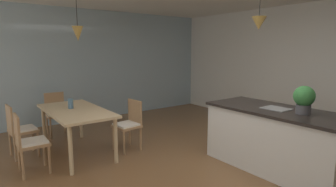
% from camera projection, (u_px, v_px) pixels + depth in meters
% --- Properties ---
extents(ground_plane, '(10.00, 8.40, 0.04)m').
position_uv_depth(ground_plane, '(209.00, 177.00, 3.83)').
color(ground_plane, brown).
extents(wall_back_kitchen, '(10.00, 0.12, 2.70)m').
position_uv_depth(wall_back_kitchen, '(325.00, 69.00, 5.53)').
color(wall_back_kitchen, white).
rests_on(wall_back_kitchen, ground_plane).
extents(window_wall_left_glazing, '(0.06, 8.40, 2.70)m').
position_uv_depth(window_wall_left_glazing, '(94.00, 65.00, 6.82)').
color(window_wall_left_glazing, '#9EB7C6').
rests_on(window_wall_left_glazing, ground_plane).
extents(dining_table, '(1.72, 0.85, 0.76)m').
position_uv_depth(dining_table, '(76.00, 114.00, 4.57)').
color(dining_table, '#D1B284').
rests_on(dining_table, ground_plane).
extents(chair_far_right, '(0.44, 0.44, 0.87)m').
position_uv_depth(chair_far_right, '(129.00, 123.00, 4.77)').
color(chair_far_right, '#A87F56').
rests_on(chair_far_right, ground_plane).
extents(chair_window_end, '(0.42, 0.42, 0.87)m').
position_uv_depth(chair_window_end, '(56.00, 112.00, 5.58)').
color(chair_window_end, '#A87F56').
rests_on(chair_window_end, ground_plane).
extents(chair_near_right, '(0.41, 0.41, 0.87)m').
position_uv_depth(chair_near_right, '(29.00, 141.00, 3.83)').
color(chair_near_right, '#A87F56').
rests_on(chair_near_right, ground_plane).
extents(chair_near_left, '(0.43, 0.43, 0.87)m').
position_uv_depth(chair_near_left, '(20.00, 129.00, 4.44)').
color(chair_near_left, '#A87F56').
rests_on(chair_near_left, ground_plane).
extents(kitchen_island, '(2.00, 0.90, 0.91)m').
position_uv_depth(kitchen_island, '(276.00, 139.00, 3.99)').
color(kitchen_island, silver).
rests_on(kitchen_island, ground_plane).
extents(pendant_over_table, '(0.17, 0.17, 0.83)m').
position_uv_depth(pendant_over_table, '(78.00, 34.00, 4.29)').
color(pendant_over_table, black).
extents(pendant_over_island_main, '(0.22, 0.22, 0.67)m').
position_uv_depth(pendant_over_island_main, '(259.00, 23.00, 4.03)').
color(pendant_over_island_main, black).
extents(potted_plant_on_island, '(0.27, 0.27, 0.38)m').
position_uv_depth(potted_plant_on_island, '(304.00, 98.00, 3.60)').
color(potted_plant_on_island, '#4C4C51').
rests_on(potted_plant_on_island, kitchen_island).
extents(vase_on_dining_table, '(0.08, 0.08, 0.17)m').
position_uv_depth(vase_on_dining_table, '(71.00, 104.00, 4.63)').
color(vase_on_dining_table, slate).
rests_on(vase_on_dining_table, dining_table).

